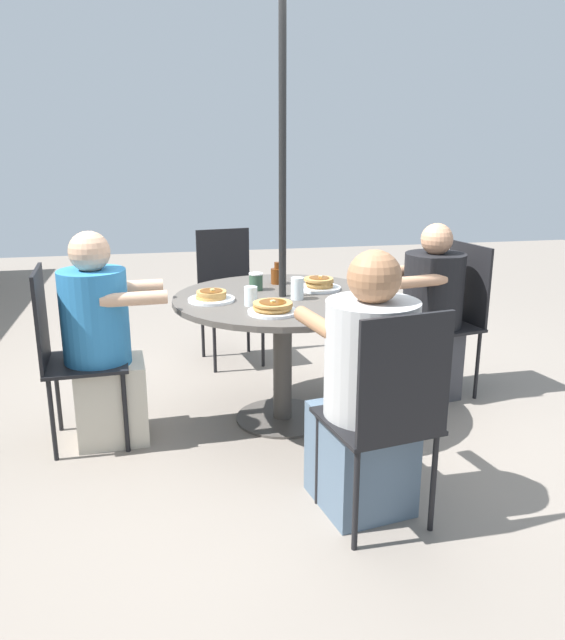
{
  "coord_description": "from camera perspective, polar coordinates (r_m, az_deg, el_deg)",
  "views": [
    {
      "loc": [
        -3.29,
        0.66,
        1.55
      ],
      "look_at": [
        0.0,
        0.0,
        0.6
      ],
      "focal_mm": 35.0,
      "sensor_mm": 36.0,
      "label": 1
    }
  ],
  "objects": [
    {
      "name": "syrup_bottle",
      "position": [
        3.76,
        -0.53,
        4.11
      ],
      "size": [
        0.09,
        0.07,
        0.13
      ],
      "color": "#602D0F",
      "rests_on": "patio_table"
    },
    {
      "name": "pancake_plate_a",
      "position": [
        3.1,
        -0.9,
        1.1
      ],
      "size": [
        0.25,
        0.25,
        0.07
      ],
      "color": "white",
      "rests_on": "patio_table"
    },
    {
      "name": "drinking_glass_b",
      "position": [
        3.25,
        -2.91,
        2.2
      ],
      "size": [
        0.07,
        0.07,
        0.1
      ],
      "primitive_type": "cylinder",
      "color": "silver",
      "rests_on": "patio_table"
    },
    {
      "name": "patio_table",
      "position": [
        3.48,
        0.0,
        0.25
      ],
      "size": [
        1.21,
        1.21,
        0.74
      ],
      "color": "#4C4742",
      "rests_on": "ground"
    },
    {
      "name": "pancake_plate_b",
      "position": [
        3.37,
        -6.53,
        2.12
      ],
      "size": [
        0.25,
        0.25,
        0.07
      ],
      "color": "white",
      "rests_on": "patio_table"
    },
    {
      "name": "pancake_plate_c",
      "position": [
        3.62,
        3.37,
        3.26
      ],
      "size": [
        0.25,
        0.25,
        0.08
      ],
      "color": "white",
      "rests_on": "patio_table"
    },
    {
      "name": "umbrella_pole",
      "position": [
        3.38,
        0.0,
        9.26
      ],
      "size": [
        0.04,
        0.04,
        2.33
      ],
      "primitive_type": "cylinder",
      "color": "black",
      "rests_on": "ground"
    },
    {
      "name": "diner_south",
      "position": [
        2.68,
        7.64,
        -7.0
      ],
      "size": [
        0.6,
        0.46,
        1.15
      ],
      "rotation": [
        0.0,
        0.0,
        -1.4
      ],
      "color": "slate",
      "rests_on": "ground"
    },
    {
      "name": "diner_west",
      "position": [
        3.98,
        13.12,
        -0.05
      ],
      "size": [
        0.45,
        0.57,
        1.1
      ],
      "rotation": [
        0.0,
        0.0,
        0.19
      ],
      "color": "#3D3D42",
      "rests_on": "ground"
    },
    {
      "name": "coffee_cup",
      "position": [
        3.59,
        -2.45,
        3.54
      ],
      "size": [
        0.08,
        0.08,
        0.1
      ],
      "color": "#33513D",
      "rests_on": "patio_table"
    },
    {
      "name": "patio_chair_north",
      "position": [
        4.57,
        -5.03,
        2.94
      ],
      "size": [
        0.48,
        0.48,
        0.95
      ],
      "rotation": [
        0.0,
        0.0,
        -4.56
      ],
      "color": "black",
      "rests_on": "ground"
    },
    {
      "name": "drinking_glass_a",
      "position": [
        3.37,
        1.35,
        2.9
      ],
      "size": [
        0.07,
        0.07,
        0.12
      ],
      "primitive_type": "cylinder",
      "color": "silver",
      "rests_on": "patio_table"
    },
    {
      "name": "patio_chair_west",
      "position": [
        4.07,
        15.25,
        0.81
      ],
      "size": [
        0.49,
        0.49,
        0.95
      ],
      "rotation": [
        0.0,
        0.0,
        0.19
      ],
      "color": "black",
      "rests_on": "ground"
    },
    {
      "name": "diner_east",
      "position": [
        3.4,
        -16.11,
        -2.5
      ],
      "size": [
        0.37,
        0.55,
        1.14
      ],
      "rotation": [
        0.0,
        0.0,
        -3.08
      ],
      "color": "beige",
      "rests_on": "ground"
    },
    {
      "name": "ground_plane",
      "position": [
        3.7,
        0.0,
        -9.0
      ],
      "size": [
        12.0,
        12.0,
        0.0
      ],
      "primitive_type": "plane",
      "color": "gray"
    },
    {
      "name": "patio_chair_east",
      "position": [
        3.41,
        -19.13,
        -2.42
      ],
      "size": [
        0.44,
        0.44,
        0.95
      ],
      "rotation": [
        0.0,
        0.0,
        -3.08
      ],
      "color": "black",
      "rests_on": "ground"
    },
    {
      "name": "patio_chair_south",
      "position": [
        2.53,
        9.64,
        -8.08
      ],
      "size": [
        0.48,
        0.48,
        0.95
      ],
      "rotation": [
        0.0,
        0.0,
        -1.4
      ],
      "color": "black",
      "rests_on": "ground"
    }
  ]
}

